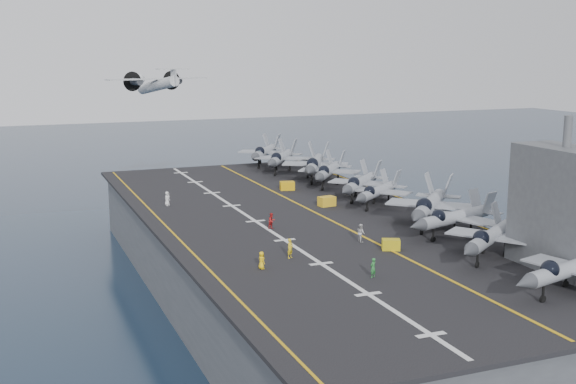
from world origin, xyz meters
name	(u,v)px	position (x,y,z in m)	size (l,w,h in m)	color
ground	(299,294)	(0.00, 0.00, 0.00)	(500.00, 500.00, 0.00)	#142135
hull	(299,258)	(0.00, 0.00, 5.00)	(36.00, 90.00, 10.00)	#56595E
flight_deck	(300,219)	(0.00, 0.00, 10.20)	(38.00, 92.00, 0.40)	black
foul_line	(321,215)	(3.00, 0.00, 10.42)	(0.35, 90.00, 0.02)	gold
landing_centerline	(256,221)	(-6.00, 0.00, 10.42)	(0.50, 90.00, 0.02)	silver
deck_edge_port	(169,229)	(-17.00, 0.00, 10.42)	(0.25, 90.00, 0.02)	gold
deck_edge_stbd	(423,206)	(18.50, 0.00, 10.42)	(0.25, 90.00, 0.02)	gold
island_superstructure	(563,193)	(15.00, -30.00, 17.90)	(5.00, 10.00, 15.00)	#56595E
fighter_jet_0	(570,267)	(10.50, -36.27, 12.76)	(15.51, 12.32, 4.72)	#979EA8
fighter_jet_1	(491,235)	(10.98, -24.58, 12.82)	(16.75, 15.63, 4.84)	#9CA5AC
fighter_jet_2	(455,216)	(12.90, -15.60, 12.79)	(15.92, 12.93, 4.79)	gray
fighter_jet_3	(430,204)	(12.86, -10.26, 13.20)	(18.89, 19.10, 5.60)	gray
fighter_jet_4	(378,190)	(12.54, 2.18, 12.64)	(15.46, 14.77, 4.48)	#99A1AB
fighter_jet_5	(361,182)	(12.83, 7.85, 12.88)	(16.81, 16.82, 4.95)	#91989F
fighter_jet_6	(329,170)	(12.87, 18.89, 12.92)	(16.57, 17.43, 5.05)	gray
fighter_jet_7	(315,163)	(13.05, 24.67, 13.23)	(17.59, 19.56, 5.66)	#8D939B
fighter_jet_8	(281,157)	(10.77, 34.37, 13.04)	(17.00, 18.27, 5.28)	#9098A0
tow_cart_a	(391,245)	(3.14, -17.98, 10.97)	(2.26, 1.93, 1.15)	gold
tow_cart_b	(327,201)	(6.16, 5.01, 11.06)	(2.40, 1.74, 1.33)	gold
tow_cart_c	(287,186)	(5.49, 18.07, 11.05)	(2.45, 1.88, 1.31)	#D9A10B
crew_0	(261,260)	(-12.14, -19.41, 11.28)	(0.92, 1.18, 1.75)	yellow
crew_1	(290,248)	(-8.11, -16.90, 11.43)	(1.48, 1.33, 2.05)	yellow
crew_2	(272,221)	(-5.48, -4.44, 11.38)	(1.36, 1.13, 1.95)	#B21919
crew_5	(167,198)	(-14.21, 13.54, 11.39)	(1.40, 1.40, 1.98)	silver
crew_6	(373,268)	(-3.29, -25.84, 11.34)	(1.34, 1.16, 1.88)	#297D35
crew_7	(361,233)	(1.67, -13.82, 11.43)	(0.83, 1.24, 2.06)	silver
transport_plane	(158,85)	(-5.23, 60.89, 24.85)	(24.71, 20.12, 5.07)	white
fighter_jet_9	(265,151)	(10.77, 42.87, 13.04)	(17.00, 18.27, 5.28)	#9098A0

